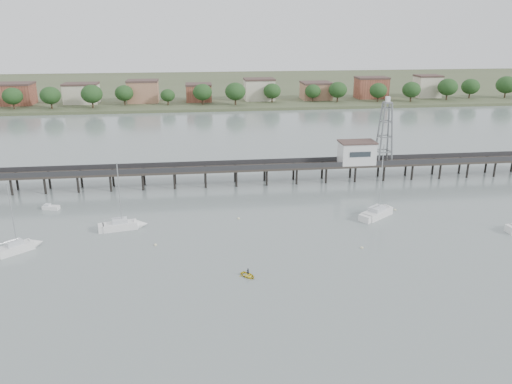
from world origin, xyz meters
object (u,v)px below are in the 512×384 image
Objects in this scene: yellow_dinghy at (248,276)px; lattice_tower at (385,133)px; sailboat_b at (127,225)px; white_tender at (51,208)px; pier at (251,168)px; sailboat_c at (382,212)px; sailboat_a at (22,247)px.

lattice_tower is at bearing 13.37° from yellow_dinghy.
yellow_dinghy is (19.75, -20.68, -0.64)m from sailboat_b.
white_tender is at bearing 101.06° from yellow_dinghy.
pier is 43.34× the size of white_tender.
pier is 34.86m from sailboat_b.
sailboat_c is at bearing -110.45° from lattice_tower.
pier is at bearing -2.49° from sailboat_a.
yellow_dinghy is at bearing -28.01° from white_tender.
sailboat_a is 4.64× the size of yellow_dinghy.
lattice_tower is at bearing -16.37° from sailboat_a.
white_tender is (-64.58, 10.94, -0.24)m from sailboat_c.
lattice_tower reaches higher than yellow_dinghy.
sailboat_c reaches higher than sailboat_a.
pier is at bearing 30.06° from white_tender.
sailboat_c is 1.15× the size of sailboat_b.
white_tender is at bearing 132.29° from sailboat_b.
sailboat_a is 38.19m from yellow_dinghy.
sailboat_b is at bearing -21.92° from white_tender.
pier is 12.25× the size of sailboat_a.
yellow_dinghy is (36.13, -32.56, -0.39)m from white_tender.
sailboat_b is (-56.74, -23.84, -10.46)m from lattice_tower.
yellow_dinghy is (-28.44, -21.62, -0.63)m from sailboat_c.
sailboat_c is 48.20m from sailboat_b.
sailboat_c is 65.50m from white_tender.
sailboat_b is at bearing 96.76° from yellow_dinghy.
lattice_tower reaches higher than sailboat_c.
lattice_tower is at bearing 11.03° from sailboat_b.
lattice_tower is at bearing 33.44° from sailboat_c.
pier is at bearing 46.06° from yellow_dinghy.
sailboat_b is 20.23m from white_tender.
sailboat_c is 1.24× the size of sailboat_a.
lattice_tower is (31.50, 0.00, 7.31)m from pier.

